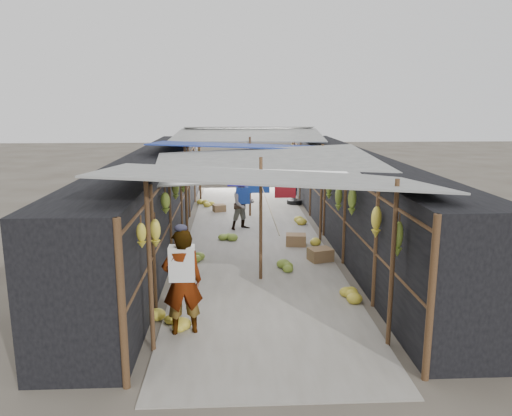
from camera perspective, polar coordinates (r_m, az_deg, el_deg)
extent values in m
plane|color=#6B6356|center=(7.94, 1.84, -15.65)|extent=(80.00, 80.00, 0.00)
cube|color=#9E998E|center=(14.01, -0.30, -3.19)|extent=(3.60, 16.00, 0.02)
cube|color=black|center=(13.90, -11.49, 1.27)|extent=(1.40, 15.00, 2.30)
cube|color=black|center=(14.13, 10.71, 1.47)|extent=(1.40, 15.00, 2.30)
cube|color=#966A4C|center=(13.08, 4.58, -3.68)|extent=(0.56, 0.47, 0.31)
cube|color=#966A4C|center=(11.90, 7.36, -5.34)|extent=(0.62, 0.55, 0.31)
cube|color=#966A4C|center=(17.10, -4.22, -0.03)|extent=(0.48, 0.43, 0.26)
cylinder|color=black|center=(18.40, 4.40, 0.69)|extent=(0.55, 0.55, 0.17)
imported|color=silver|center=(8.10, -8.40, -8.38)|extent=(0.71, 0.55, 1.75)
imported|color=navy|center=(14.59, -1.50, 0.42)|extent=(0.91, 0.84, 1.51)
imported|color=#48453E|center=(18.51, 4.35, 1.95)|extent=(0.39, 0.62, 0.92)
cylinder|color=brown|center=(7.50, -12.04, -6.79)|extent=(0.07, 0.07, 2.60)
cylinder|color=brown|center=(7.77, 15.33, -6.28)|extent=(0.07, 0.07, 2.60)
cylinder|color=brown|center=(10.30, 0.55, -1.37)|extent=(0.07, 0.07, 2.60)
cylinder|color=brown|center=(13.28, -8.00, 1.55)|extent=(0.07, 0.07, 2.60)
cylinder|color=brown|center=(13.43, 7.49, 1.69)|extent=(0.07, 0.07, 2.60)
cylinder|color=brown|center=(16.19, -0.69, 3.54)|extent=(0.07, 0.07, 2.60)
cylinder|color=brown|center=(19.19, -6.42, 4.80)|extent=(0.07, 0.07, 2.60)
cylinder|color=brown|center=(19.30, 4.34, 4.88)|extent=(0.07, 0.07, 2.60)
cube|color=#999994|center=(8.11, 1.39, 3.63)|extent=(5.21, 3.19, 0.52)
cube|color=#999994|center=(11.31, 1.22, 5.24)|extent=(5.23, 3.73, 0.50)
cube|color=navy|center=(14.57, -0.88, 7.15)|extent=(5.40, 3.60, 0.41)
cube|color=#999994|center=(17.85, -0.92, 8.37)|extent=(5.37, 3.66, 0.27)
cube|color=#999994|center=(20.24, -0.86, 9.08)|extent=(5.00, 1.99, 0.24)
cylinder|color=brown|center=(13.68, -8.74, 5.01)|extent=(0.06, 15.00, 0.06)
cylinder|color=brown|center=(13.85, 8.02, 5.12)|extent=(0.06, 15.00, 0.06)
cylinder|color=gray|center=(13.62, -0.31, 5.12)|extent=(0.02, 15.00, 0.02)
cube|color=#291CB7|center=(13.49, -1.81, 3.76)|extent=(0.70, 0.03, 0.60)
cube|color=maroon|center=(11.85, 3.36, 2.60)|extent=(0.50, 0.03, 0.60)
cube|color=white|center=(16.07, 1.79, 5.18)|extent=(0.60, 0.03, 0.55)
cube|color=#183BA0|center=(12.76, 0.33, 3.18)|extent=(0.55, 0.03, 0.65)
ellipsoid|color=gold|center=(7.27, -12.97, -3.09)|extent=(0.14, 0.12, 0.38)
ellipsoid|color=gold|center=(8.52, -11.44, -2.87)|extent=(0.18, 0.15, 0.50)
ellipsoid|color=olive|center=(9.80, -10.32, 0.53)|extent=(0.19, 0.16, 0.44)
ellipsoid|color=olive|center=(11.55, -9.19, 2.03)|extent=(0.16, 0.14, 0.46)
ellipsoid|color=olive|center=(13.34, -8.33, 2.71)|extent=(0.15, 0.12, 0.49)
ellipsoid|color=olive|center=(14.47, -7.92, 4.34)|extent=(0.18, 0.15, 0.48)
ellipsoid|color=olive|center=(16.07, -7.41, 4.13)|extent=(0.15, 0.13, 0.59)
ellipsoid|color=olive|center=(17.28, -7.11, 5.47)|extent=(0.17, 0.15, 0.58)
ellipsoid|color=olive|center=(18.75, -6.76, 5.41)|extent=(0.18, 0.15, 0.49)
ellipsoid|color=gold|center=(20.10, -6.51, 5.97)|extent=(0.14, 0.12, 0.53)
ellipsoid|color=olive|center=(7.73, 15.95, -3.46)|extent=(0.14, 0.12, 0.56)
ellipsoid|color=gold|center=(8.79, 13.59, -1.59)|extent=(0.18, 0.15, 0.56)
ellipsoid|color=olive|center=(10.44, 10.93, 0.69)|extent=(0.18, 0.15, 0.59)
ellipsoid|color=olive|center=(11.71, 9.42, 1.02)|extent=(0.17, 0.15, 0.59)
ellipsoid|color=olive|center=(12.82, 8.35, 2.14)|extent=(0.17, 0.14, 0.52)
ellipsoid|color=olive|center=(14.73, 6.89, 4.78)|extent=(0.20, 0.17, 0.37)
ellipsoid|color=olive|center=(16.20, 6.01, 4.45)|extent=(0.17, 0.14, 0.41)
ellipsoid|color=olive|center=(17.39, 5.40, 5.20)|extent=(0.15, 0.13, 0.37)
ellipsoid|color=olive|center=(18.91, 4.74, 5.99)|extent=(0.17, 0.14, 0.54)
ellipsoid|color=gold|center=(20.52, 4.14, 6.58)|extent=(0.16, 0.14, 0.53)
ellipsoid|color=gold|center=(15.41, 5.33, -1.42)|extent=(0.47, 0.40, 0.24)
ellipsoid|color=gold|center=(18.13, -5.93, 0.75)|extent=(0.66, 0.56, 0.33)
ellipsoid|color=gold|center=(8.70, -10.12, -12.13)|extent=(0.60, 0.51, 0.30)
ellipsoid|color=olive|center=(11.73, -6.99, -5.49)|extent=(0.70, 0.59, 0.35)
ellipsoid|color=gold|center=(9.71, 10.25, -9.75)|extent=(0.47, 0.40, 0.23)
ellipsoid|color=olive|center=(11.21, 2.91, -6.57)|extent=(0.45, 0.38, 0.22)
ellipsoid|color=olive|center=(13.55, -2.93, -3.29)|extent=(0.45, 0.38, 0.23)
ellipsoid|color=gold|center=(13.13, 6.09, -3.70)|extent=(0.57, 0.49, 0.29)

